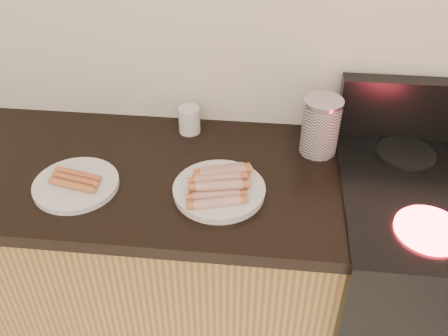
# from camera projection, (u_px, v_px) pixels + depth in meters

# --- Properties ---
(wall_back) EXTENTS (4.00, 0.04, 2.60)m
(wall_back) POSITION_uv_depth(u_px,v_px,m) (217.00, 7.00, 1.49)
(wall_back) COLOR silver
(wall_back) RESTS_ON ground
(cabinet_base) EXTENTS (2.20, 0.59, 0.86)m
(cabinet_base) POSITION_uv_depth(u_px,v_px,m) (21.00, 262.00, 1.84)
(cabinet_base) COLOR olive
(cabinet_base) RESTS_ON floor
(stove) EXTENTS (0.76, 0.65, 0.91)m
(stove) POSITION_uv_depth(u_px,v_px,m) (436.00, 295.00, 1.69)
(stove) COLOR black
(stove) RESTS_ON floor
(burner_near_left) EXTENTS (0.18, 0.18, 0.01)m
(burner_near_left) POSITION_uv_depth(u_px,v_px,m) (430.00, 230.00, 1.29)
(burner_near_left) COLOR #FF1E2D
(burner_near_left) RESTS_ON stove
(burner_far_left) EXTENTS (0.18, 0.18, 0.01)m
(burner_far_left) POSITION_uv_depth(u_px,v_px,m) (406.00, 153.00, 1.56)
(burner_far_left) COLOR black
(burner_far_left) RESTS_ON stove
(main_plate) EXTENTS (0.34, 0.34, 0.02)m
(main_plate) POSITION_uv_depth(u_px,v_px,m) (219.00, 191.00, 1.42)
(main_plate) COLOR white
(main_plate) RESTS_ON counter_slab
(side_plate) EXTENTS (0.31, 0.31, 0.02)m
(side_plate) POSITION_uv_depth(u_px,v_px,m) (76.00, 185.00, 1.44)
(side_plate) COLOR white
(side_plate) RESTS_ON counter_slab
(hotdog_pile) EXTENTS (0.13, 0.21, 0.05)m
(hotdog_pile) POSITION_uv_depth(u_px,v_px,m) (219.00, 183.00, 1.40)
(hotdog_pile) COLOR brown
(hotdog_pile) RESTS_ON main_plate
(plain_sausages) EXTENTS (0.13, 0.10, 0.02)m
(plain_sausages) POSITION_uv_depth(u_px,v_px,m) (75.00, 179.00, 1.43)
(plain_sausages) COLOR #C76747
(plain_sausages) RESTS_ON side_plate
(canister) EXTENTS (0.12, 0.12, 0.19)m
(canister) POSITION_uv_depth(u_px,v_px,m) (321.00, 126.00, 1.54)
(canister) COLOR white
(canister) RESTS_ON counter_slab
(mug) EXTENTS (0.08, 0.08, 0.09)m
(mug) POSITION_uv_depth(u_px,v_px,m) (189.00, 120.00, 1.65)
(mug) COLOR white
(mug) RESTS_ON counter_slab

